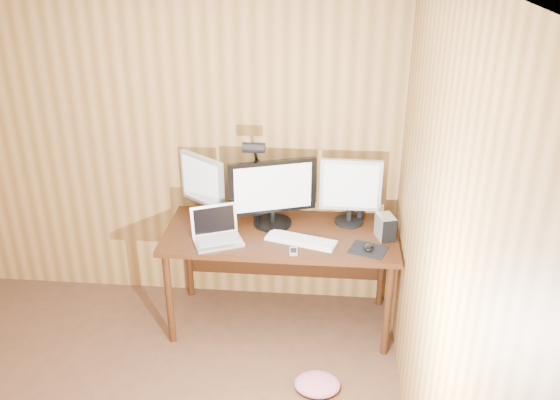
# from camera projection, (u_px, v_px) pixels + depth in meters

# --- Properties ---
(room_shell) EXTENTS (4.00, 4.00, 4.00)m
(room_shell) POSITION_uv_depth(u_px,v_px,m) (25.00, 302.00, 2.48)
(room_shell) COLOR #4E2F1D
(room_shell) RESTS_ON ground
(desk) EXTENTS (1.60, 0.70, 0.75)m
(desk) POSITION_uv_depth(u_px,v_px,m) (282.00, 243.00, 4.20)
(desk) COLOR #34190A
(desk) RESTS_ON floor
(monitor_center) EXTENTS (0.59, 0.27, 0.48)m
(monitor_center) POSITION_uv_depth(u_px,v_px,m) (272.00, 192.00, 4.09)
(monitor_center) COLOR black
(monitor_center) RESTS_ON desk
(monitor_left) EXTENTS (0.35, 0.28, 0.47)m
(monitor_left) POSITION_uv_depth(u_px,v_px,m) (203.00, 185.00, 4.19)
(monitor_left) COLOR black
(monitor_left) RESTS_ON desk
(monitor_right) EXTENTS (0.43, 0.20, 0.48)m
(monitor_right) POSITION_uv_depth(u_px,v_px,m) (351.00, 190.00, 4.10)
(monitor_right) COLOR black
(monitor_right) RESTS_ON desk
(laptop) EXTENTS (0.38, 0.35, 0.22)m
(laptop) POSITION_uv_depth(u_px,v_px,m) (216.00, 232.00, 3.97)
(laptop) COLOR silver
(laptop) RESTS_ON desk
(keyboard) EXTENTS (0.49, 0.27, 0.02)m
(keyboard) POSITION_uv_depth(u_px,v_px,m) (301.00, 240.00, 3.96)
(keyboard) COLOR silver
(keyboard) RESTS_ON desk
(mousepad) EXTENTS (0.28, 0.25, 0.00)m
(mousepad) POSITION_uv_depth(u_px,v_px,m) (368.00, 250.00, 3.86)
(mousepad) COLOR black
(mousepad) RESTS_ON desk
(mouse) EXTENTS (0.11, 0.13, 0.04)m
(mouse) POSITION_uv_depth(u_px,v_px,m) (368.00, 247.00, 3.85)
(mouse) COLOR black
(mouse) RESTS_ON mousepad
(hard_drive) EXTENTS (0.14, 0.17, 0.16)m
(hard_drive) POSITION_uv_depth(u_px,v_px,m) (385.00, 227.00, 3.98)
(hard_drive) COLOR silver
(hard_drive) RESTS_ON desk
(phone) EXTENTS (0.06, 0.10, 0.01)m
(phone) POSITION_uv_depth(u_px,v_px,m) (294.00, 251.00, 3.84)
(phone) COLOR silver
(phone) RESTS_ON desk
(speaker) EXTENTS (0.05, 0.05, 0.12)m
(speaker) POSITION_uv_depth(u_px,v_px,m) (360.00, 211.00, 4.24)
(speaker) COLOR black
(speaker) RESTS_ON desk
(desk_lamp) EXTENTS (0.15, 0.22, 0.66)m
(desk_lamp) POSITION_uv_depth(u_px,v_px,m) (256.00, 168.00, 4.06)
(desk_lamp) COLOR black
(desk_lamp) RESTS_ON desk
(fabric_pile) EXTENTS (0.31, 0.26, 0.09)m
(fabric_pile) POSITION_uv_depth(u_px,v_px,m) (317.00, 384.00, 3.73)
(fabric_pile) COLOR #B65872
(fabric_pile) RESTS_ON floor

